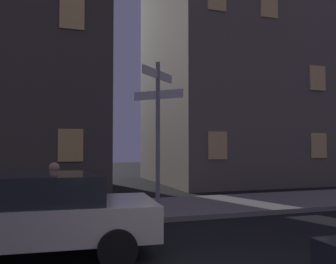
% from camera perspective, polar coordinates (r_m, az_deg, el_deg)
% --- Properties ---
extents(sidewalk_kerb, '(40.00, 3.43, 0.14)m').
position_cam_1_polar(sidewalk_kerb, '(10.84, -8.23, -12.29)').
color(sidewalk_kerb, gray).
rests_on(sidewalk_kerb, ground_plane).
extents(signpost, '(1.25, 1.25, 4.19)m').
position_cam_1_polar(signpost, '(10.05, -1.62, 1.66)').
color(signpost, gray).
rests_on(signpost, sidewalk_kerb).
extents(car_side_parked, '(4.66, 2.38, 1.46)m').
position_cam_1_polar(car_side_parked, '(6.87, -21.00, -11.94)').
color(car_side_parked, beige).
rests_on(car_side_parked, ground_plane).
extents(cyclist, '(1.82, 0.36, 1.61)m').
position_cam_1_polar(cyclist, '(8.24, -18.06, -10.61)').
color(cyclist, black).
rests_on(cyclist, ground_plane).
extents(building_right_block, '(10.76, 8.35, 12.80)m').
position_cam_1_polar(building_right_block, '(21.74, 12.53, 9.54)').
color(building_right_block, '#6B6056').
rests_on(building_right_block, ground_plane).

